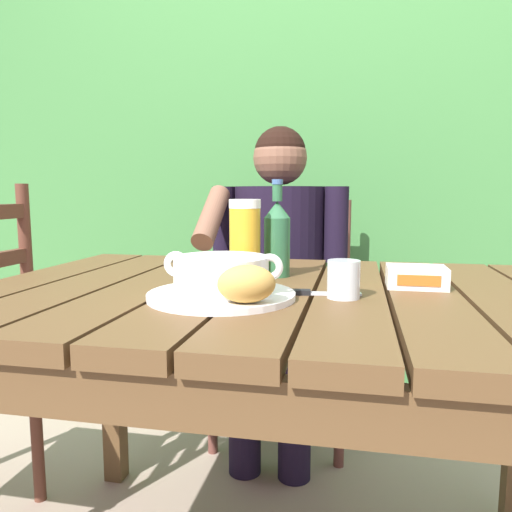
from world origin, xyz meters
TOP-DOWN VIEW (x-y plane):
  - dining_table at (-0.00, 0.00)m, footprint 1.31×0.89m
  - hedge_backdrop at (-0.12, 1.53)m, footprint 4.03×0.97m
  - chair_near_diner at (-0.11, 0.88)m, footprint 0.49×0.43m
  - person_eating at (-0.12, 0.68)m, footprint 0.48×0.47m
  - serving_plate at (-0.09, -0.13)m, footprint 0.28×0.28m
  - soup_bowl at (-0.09, -0.13)m, footprint 0.23×0.18m
  - bread_roll at (-0.03, -0.21)m, footprint 0.12×0.11m
  - beer_glass at (-0.09, 0.08)m, footprint 0.07×0.07m
  - beer_bottle at (-0.03, 0.14)m, footprint 0.06×0.06m
  - water_glass_small at (0.13, -0.08)m, footprint 0.06×0.06m
  - butter_tub at (0.28, 0.06)m, footprint 0.12×0.09m
  - table_knife at (0.07, -0.06)m, footprint 0.17×0.04m

SIDE VIEW (x-z plane):
  - chair_near_diner at x=-0.11m, z-range 0.01..0.93m
  - dining_table at x=0.00m, z-range 0.28..1.04m
  - person_eating at x=-0.12m, z-range 0.11..1.29m
  - table_knife at x=0.07m, z-range 0.75..0.76m
  - serving_plate at x=-0.09m, z-range 0.75..0.77m
  - butter_tub at x=0.28m, z-range 0.75..0.80m
  - water_glass_small at x=0.13m, z-range 0.75..0.83m
  - bread_roll at x=-0.03m, z-range 0.77..0.83m
  - soup_bowl at x=-0.09m, z-range 0.76..0.84m
  - beer_glass at x=-0.09m, z-range 0.75..0.94m
  - beer_bottle at x=-0.03m, z-range 0.73..0.96m
  - hedge_backdrop at x=-0.12m, z-range -0.10..2.93m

